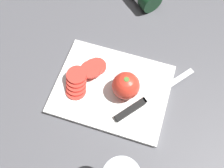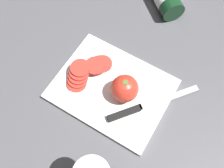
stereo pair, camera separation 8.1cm
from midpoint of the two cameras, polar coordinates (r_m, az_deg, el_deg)
ground_plane at (r=0.87m, az=-0.99°, el=1.84°), size 3.00×3.00×0.00m
cutting_board at (r=0.84m, az=2.73°, el=-1.40°), size 0.36×0.28×0.02m
whole_tomato at (r=0.79m, az=5.69°, el=-1.29°), size 0.09×0.09×0.09m
knife at (r=0.81m, az=7.72°, el=-5.90°), size 0.21×0.25×0.01m
tomato_slice_stack_near at (r=0.84m, az=-4.61°, el=1.56°), size 0.07×0.10×0.04m
tomato_slice_stack_far at (r=0.86m, az=-0.22°, el=3.96°), size 0.08×0.09×0.03m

